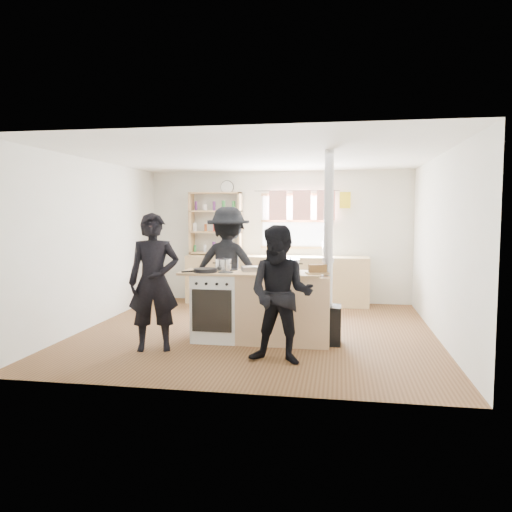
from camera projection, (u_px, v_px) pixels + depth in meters
name	position (u px, v px, depth m)	size (l,w,h in m)	color
ground	(257.00, 331.00, 7.22)	(5.00, 5.00, 0.01)	brown
back_counter	(276.00, 280.00, 9.36)	(3.40, 0.55, 0.90)	tan
shelving_unit	(216.00, 223.00, 9.58)	(1.00, 0.28, 1.20)	tan
thermos	(325.00, 249.00, 9.16)	(0.10, 0.10, 0.27)	silver
cooking_island	(261.00, 307.00, 6.61)	(1.97, 0.64, 0.93)	white
skillet_greens	(205.00, 270.00, 6.54)	(0.44, 0.44, 0.05)	black
roast_tray	(255.00, 268.00, 6.65)	(0.39, 0.33, 0.06)	silver
stockpot_stove	(223.00, 265.00, 6.73)	(0.22, 0.22, 0.18)	silver
stockpot_counter	(290.00, 265.00, 6.54)	(0.26, 0.26, 0.20)	silver
bread_board	(317.00, 270.00, 6.36)	(0.32, 0.26, 0.12)	tan
flue_heater	(328.00, 295.00, 6.47)	(0.35, 0.35, 2.50)	black
person_near_left	(154.00, 282.00, 6.16)	(0.62, 0.41, 1.71)	black
person_near_right	(281.00, 295.00, 5.62)	(0.76, 0.60, 1.57)	black
person_far	(228.00, 266.00, 7.56)	(1.16, 0.67, 1.80)	black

